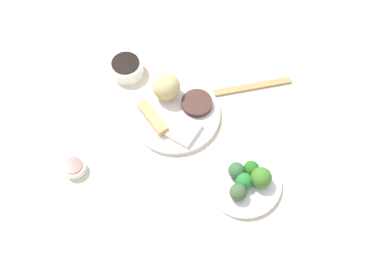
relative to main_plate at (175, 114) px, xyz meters
The scene contains 17 objects.
tabletop 0.04m from the main_plate, 33.14° to the left, with size 2.20×2.20×0.02m, color beige.
main_plate is the anchor object (origin of this frame).
rice_scoop 0.08m from the main_plate, 45.49° to the right, with size 0.08×0.08×0.08m, color tan.
spring_roll 0.07m from the main_plate, 44.51° to the left, with size 0.11×0.03×0.03m, color tan.
crab_rangoon_wonton 0.07m from the main_plate, 134.51° to the left, with size 0.07×0.08×0.01m, color beige.
stir_fry_heap 0.07m from the main_plate, 135.49° to the right, with size 0.09×0.09×0.02m, color #3F2720.
broccoli_plate 0.27m from the main_plate, 153.54° to the left, with size 0.19×0.19×0.01m, color white.
broccoli_floret_0 0.25m from the main_plate, 153.23° to the left, with size 0.04×0.04×0.04m, color #335B37.
broccoli_floret_1 0.29m from the main_plate, 145.86° to the left, with size 0.04×0.04×0.04m, color #3B5733.
broccoli_floret_2 0.30m from the main_plate, 159.16° to the left, with size 0.05×0.05×0.05m, color #3B7325.
broccoli_floret_3 0.27m from the main_plate, 160.32° to the left, with size 0.04×0.04×0.04m, color #236519.
broccoli_floret_4 0.28m from the main_plate, 152.26° to the left, with size 0.04×0.04×0.04m, color #24742F.
soy_sauce_bowl 0.21m from the main_plate, 23.71° to the right, with size 0.10×0.10×0.04m, color white.
soy_sauce_bowl_liquid 0.21m from the main_plate, 23.71° to the right, with size 0.08×0.08×0.00m, color black.
sauce_ramekin_sweet_and_sour 0.31m from the main_plate, 54.99° to the left, with size 0.06×0.06×0.02m, color white.
sauce_ramekin_sweet_and_sour_liquid 0.31m from the main_plate, 54.99° to the left, with size 0.05×0.05×0.00m, color red.
chopsticks_pair 0.24m from the main_plate, 134.38° to the right, with size 0.24×0.02×0.01m, color #9E804B.
Camera 1 is at (-0.32, 0.57, 1.10)m, focal length 41.97 mm.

